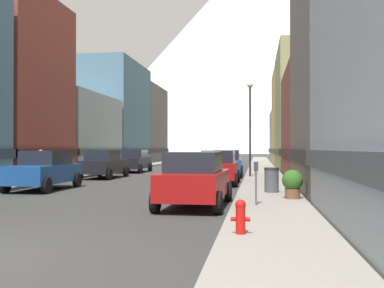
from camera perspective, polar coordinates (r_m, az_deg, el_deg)
name	(u,v)px	position (r m, az deg, el deg)	size (l,w,h in m)	color
sidewalk_left	(128,168)	(43.72, -7.92, -2.90)	(2.50, 100.00, 0.15)	gray
sidewalk_right	(262,168)	(42.03, 8.71, -3.00)	(2.50, 100.00, 0.15)	gray
storefront_left_3	(52,134)	(42.63, -16.89, 1.21)	(9.71, 11.35, 6.58)	#99A5B2
storefront_left_4	(98,116)	(53.88, -11.56, 3.43)	(9.87, 11.87, 11.56)	slate
storefront_left_5	(136,126)	(64.45, -6.93, 2.27)	(7.06, 11.02, 10.42)	#66605B
storefront_right_1	(374,61)	(20.93, 21.62, 9.59)	(6.55, 9.13, 11.48)	#66605B
storefront_right_2	(362,126)	(30.09, 20.32, 2.08)	(9.63, 9.47, 6.75)	brown
storefront_right_3	(314,112)	(40.65, 14.87, 3.84)	(6.48, 11.18, 10.30)	#8C9966
storefront_right_4	(310,120)	(51.44, 14.44, 2.84)	(8.28, 9.99, 10.14)	#D8B259
storefront_right_5	(296,139)	(61.17, 12.71, 0.66)	(6.76, 9.55, 6.55)	#99A5B2
car_left_1	(44,170)	(22.00, -17.80, -3.10)	(2.07, 4.40, 1.78)	#19478C
car_left_2	(104,164)	(29.55, -10.87, -2.45)	(2.15, 4.44, 1.78)	black
car_left_3	(134,161)	(36.47, -7.18, -2.08)	(2.09, 4.41, 1.78)	black
car_right_0	(195,179)	(14.88, 0.38, -4.36)	(2.16, 4.45, 1.78)	#9E1111
car_right_1	(219,167)	(24.15, 3.35, -2.89)	(2.07, 4.40, 1.78)	#9E1111
car_right_2	(227,163)	(30.83, 4.38, -2.37)	(2.14, 4.44, 1.78)	#19478C
fire_hydrant_near	(241,216)	(9.53, 6.03, -8.80)	(0.40, 0.22, 0.70)	red
parking_meter_near	(256,177)	(14.33, 7.93, -4.05)	(0.14, 0.10, 1.33)	#595960
trash_bin_right	(272,180)	(18.53, 9.82, -4.39)	(0.59, 0.59, 0.98)	#4C5156
potted_plant_0	(293,183)	(16.39, 12.34, -4.71)	(0.73, 0.73, 1.00)	brown
pedestrian_0	(41,166)	(27.19, -18.22, -2.56)	(0.36, 0.36, 1.67)	brown
streetlamp_right	(250,115)	(28.83, 7.20, 3.64)	(0.36, 0.36, 5.86)	black
mountain_backdrop	(277,38)	(274.57, 10.43, 12.77)	(225.72, 225.72, 129.98)	silver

